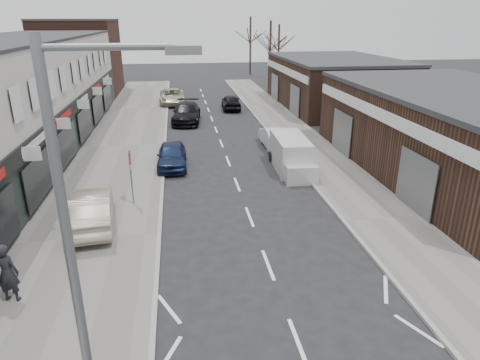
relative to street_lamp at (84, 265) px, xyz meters
name	(u,v)px	position (x,y,z in m)	size (l,w,h in m)	color
pavement_left	(123,147)	(-2.22, 22.80, -4.56)	(5.50, 64.00, 0.12)	slate
pavement_right	(300,139)	(10.28, 22.80, -4.56)	(3.50, 64.00, 0.12)	slate
brick_block_far	(80,59)	(-8.97, 45.80, -0.62)	(8.00, 10.00, 8.00)	#41241C
right_unit_near	(461,135)	(17.03, 14.80, -2.37)	(10.00, 18.00, 4.50)	#3D261B
right_unit_far	(334,83)	(17.03, 34.80, -2.37)	(10.00, 16.00, 4.50)	#3D261B
tree_far_a	(269,86)	(13.53, 48.80, -4.62)	(3.60, 3.60, 8.00)	#382D26
tree_far_b	(278,80)	(16.03, 54.80, -4.62)	(3.60, 3.60, 7.50)	#382D26
tree_far_c	(250,75)	(13.03, 60.80, -4.62)	(3.60, 3.60, 8.50)	#382D26
street_lamp	(84,265)	(0.00, 0.00, 0.00)	(2.23, 0.22, 8.00)	slate
warning_sign	(131,161)	(-0.63, 12.80, -2.42)	(0.12, 0.80, 2.70)	slate
white_van	(291,155)	(7.93, 16.69, -3.71)	(1.90, 4.99, 1.92)	silver
sedan_on_pavement	(92,209)	(-2.13, 10.69, -3.74)	(1.60, 4.59, 1.51)	#A39982
pedestrian	(7,273)	(-3.75, 5.81, -3.53)	(0.70, 0.46, 1.93)	black
parked_car_left_a	(172,155)	(1.13, 18.21, -3.91)	(1.68, 4.17, 1.42)	#141F40
parked_car_left_b	(186,113)	(2.32, 29.80, -3.82)	(2.23, 5.49, 1.59)	black
parked_car_left_c	(172,97)	(1.13, 38.23, -3.86)	(2.52, 5.46, 1.52)	#B1AD8E
parked_car_right_a	(274,137)	(8.03, 21.45, -3.93)	(1.47, 4.21, 1.39)	silver
parked_car_right_b	(231,102)	(6.73, 34.60, -3.90)	(1.71, 4.24, 1.45)	black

